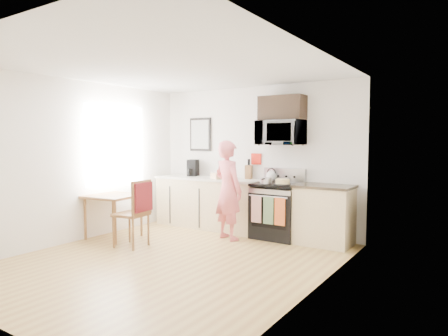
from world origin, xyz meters
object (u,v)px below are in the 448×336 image
Objects in this scene: range at (277,212)px; dining_table at (114,200)px; microwave at (281,133)px; cake at (283,182)px; person at (228,190)px; chair at (138,204)px.

range is 1.49× the size of dining_table.
range is 2.75m from dining_table.
microwave reaches higher than cake.
microwave is at bearing -116.24° from person.
range is at bearing -121.41° from person.
person is 2.10× the size of dining_table.
dining_table is (-2.28, -1.52, 0.21)m from range.
microwave reaches higher than person.
microwave is 3.01m from dining_table.
microwave is at bearing 90.06° from range.
microwave is at bearing 121.45° from cake.
person is 0.90m from cake.
cake is (0.18, -0.19, 0.53)m from range.
chair is at bearing 74.14° from person.
dining_table is 0.75× the size of chair.
dining_table is 2.82× the size of cake.
person is at bearing -157.44° from cake.
microwave is 0.73× the size of chair.
dining_table is at bearing -144.54° from microwave.
microwave reaches higher than range.
chair is 2.29m from cake.
dining_table is at bearing -146.32° from range.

